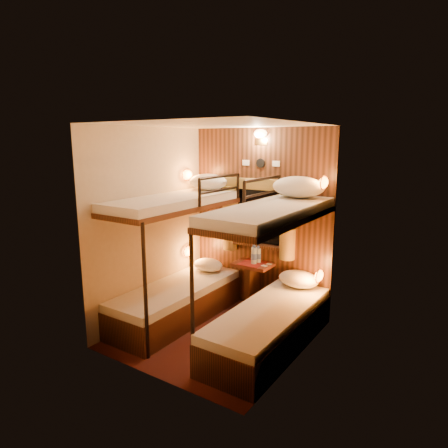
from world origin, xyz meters
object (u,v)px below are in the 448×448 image
Objects in this scene: bottle_left at (254,256)px; table at (253,280)px; bunk_right at (269,299)px; bottle_right at (259,255)px; bunk_left at (177,277)px.

table is at bearing 145.70° from bottle_left.
bottle_left is (-0.62, 0.76, 0.20)m from bunk_right.
bunk_right is 8.18× the size of bottle_right.
bottle_right is (0.70, 0.85, 0.19)m from bunk_left.
bottle_left is (0.67, 0.76, 0.20)m from bunk_left.
bunk_left is 1.00× the size of bunk_right.
bunk_right is 7.21× the size of bottle_left.
bottle_left is at bearing -103.78° from bottle_right.
table is (0.65, 0.78, -0.14)m from bunk_left.
bottle_right is at bearing 76.22° from bottle_left.
bunk_left reaches higher than table.
bottle_left is 1.13× the size of bottle_right.
bunk_left is 1.02m from table.
bottle_left is 0.09m from bottle_right.
bunk_left is at bearing 180.00° from bunk_right.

